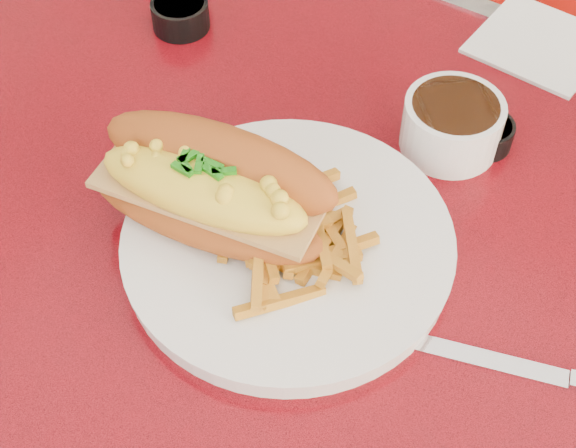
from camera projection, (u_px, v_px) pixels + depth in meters
The scene contains 11 objects.
diner_table at pixel (313, 330), 0.86m from camera, with size 1.23×0.83×0.77m.
booth_bench_far at pixel (531, 112), 1.54m from camera, with size 1.20×0.51×0.90m.
dinner_plate at pixel (288, 244), 0.71m from camera, with size 0.38×0.38×0.02m.
mac_hoagie at pixel (210, 187), 0.69m from camera, with size 0.24×0.14×0.10m.
fries_pile at pixel (290, 234), 0.69m from camera, with size 0.12×0.11×0.03m, color orange, non-canonical shape.
fork at pixel (376, 252), 0.70m from camera, with size 0.02×0.14×0.00m.
gravy_ramekin at pixel (452, 124), 0.78m from camera, with size 0.13×0.13×0.05m.
sauce_cup_left at pixel (180, 14), 0.91m from camera, with size 0.09×0.09×0.03m.
sauce_cup_right at pixel (486, 133), 0.80m from camera, with size 0.06×0.06×0.03m.
knife at pixel (557, 376), 0.64m from camera, with size 0.21×0.07×0.01m.
paper_napkin at pixel (539, 43), 0.91m from camera, with size 0.13×0.13×0.00m, color white.
Camera 1 is at (0.22, -0.39, 1.35)m, focal length 50.00 mm.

